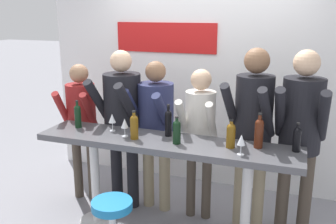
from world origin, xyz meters
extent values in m
cube|color=white|center=(0.00, 1.37, 1.34)|extent=(4.06, 0.10, 2.69)
cube|color=red|center=(-0.48, 1.31, 1.83)|extent=(1.28, 0.02, 0.36)
cube|color=#4C4C51|center=(0.00, 0.00, 0.97)|extent=(2.46, 0.51, 0.06)
cylinder|color=silver|center=(-0.76, 0.00, 0.49)|extent=(0.09, 0.09, 0.94)
cylinder|color=silver|center=(-0.76, 0.00, 0.01)|extent=(0.36, 0.36, 0.02)
cylinder|color=silver|center=(0.76, 0.00, 0.49)|extent=(0.09, 0.09, 0.94)
cylinder|color=#1972B2|center=(-0.25, -0.60, 0.60)|extent=(0.34, 0.34, 0.07)
cylinder|color=#473D33|center=(-1.25, 0.41, 0.38)|extent=(0.10, 0.10, 0.76)
cylinder|color=#473D33|center=(-1.07, 0.44, 0.38)|extent=(0.10, 0.10, 0.76)
cylinder|color=maroon|center=(-1.16, 0.43, 1.06)|extent=(0.37, 0.37, 0.60)
sphere|color=#9E7556|center=(-1.16, 0.43, 1.49)|extent=(0.21, 0.21, 0.21)
cylinder|color=maroon|center=(-1.29, 0.26, 1.11)|extent=(0.14, 0.37, 0.46)
cylinder|color=maroon|center=(-0.99, 0.31, 1.11)|extent=(0.14, 0.37, 0.46)
cylinder|color=black|center=(-0.76, 0.46, 0.42)|extent=(0.13, 0.13, 0.84)
cylinder|color=black|center=(-0.54, 0.42, 0.42)|extent=(0.13, 0.13, 0.84)
cylinder|color=black|center=(-0.65, 0.44, 1.18)|extent=(0.46, 0.46, 0.67)
sphere|color=#D6AD89|center=(-0.65, 0.44, 1.64)|extent=(0.23, 0.23, 0.23)
cylinder|color=black|center=(-0.86, 0.31, 1.22)|extent=(0.16, 0.41, 0.52)
cylinder|color=black|center=(-0.49, 0.25, 1.22)|extent=(0.16, 0.41, 0.52)
cylinder|color=gray|center=(-0.39, 0.51, 0.40)|extent=(0.12, 0.12, 0.79)
cylinder|color=gray|center=(-0.18, 0.48, 0.40)|extent=(0.12, 0.12, 0.79)
cylinder|color=#23284C|center=(-0.29, 0.49, 1.11)|extent=(0.43, 0.43, 0.63)
sphere|color=brown|center=(-0.29, 0.49, 1.54)|extent=(0.21, 0.21, 0.21)
cylinder|color=#23284C|center=(-0.49, 0.37, 1.15)|extent=(0.15, 0.39, 0.49)
cylinder|color=#23284C|center=(-0.13, 0.31, 1.15)|extent=(0.15, 0.39, 0.49)
cylinder|color=#473D33|center=(0.12, 0.46, 0.38)|extent=(0.10, 0.10, 0.77)
cylinder|color=#473D33|center=(0.29, 0.47, 0.38)|extent=(0.10, 0.10, 0.77)
cylinder|color=beige|center=(0.21, 0.46, 1.07)|extent=(0.32, 0.32, 0.61)
sphere|color=#D6AD89|center=(0.21, 0.46, 1.50)|extent=(0.21, 0.21, 0.21)
cylinder|color=beige|center=(0.07, 0.31, 1.11)|extent=(0.08, 0.36, 0.47)
cylinder|color=beige|center=(0.36, 0.32, 1.11)|extent=(0.08, 0.36, 0.47)
cylinder|color=gray|center=(0.64, 0.46, 0.44)|extent=(0.11, 0.11, 0.88)
cylinder|color=gray|center=(0.83, 0.42, 0.44)|extent=(0.11, 0.11, 0.88)
cylinder|color=black|center=(0.73, 0.44, 1.22)|extent=(0.42, 0.42, 0.69)
sphere|color=brown|center=(0.73, 0.44, 1.71)|extent=(0.24, 0.24, 0.24)
cylinder|color=black|center=(0.53, 0.31, 1.27)|extent=(0.16, 0.42, 0.53)
cylinder|color=black|center=(0.87, 0.24, 1.27)|extent=(0.16, 0.42, 0.53)
cylinder|color=#473D33|center=(1.06, 0.48, 0.44)|extent=(0.12, 0.12, 0.87)
cylinder|color=#473D33|center=(1.27, 0.47, 0.44)|extent=(0.12, 0.12, 0.87)
cylinder|color=black|center=(1.16, 0.47, 1.22)|extent=(0.39, 0.39, 0.69)
sphere|color=#D6AD89|center=(1.16, 0.47, 1.70)|extent=(0.24, 0.24, 0.24)
cylinder|color=black|center=(0.98, 0.31, 1.27)|extent=(0.10, 0.41, 0.53)
cylinder|color=black|center=(1.34, 0.30, 1.27)|extent=(0.10, 0.41, 0.53)
cylinder|color=brown|center=(0.60, 0.02, 1.08)|extent=(0.08, 0.08, 0.18)
sphere|color=brown|center=(0.60, 0.02, 1.17)|extent=(0.08, 0.08, 0.08)
cylinder|color=brown|center=(0.60, 0.02, 1.21)|extent=(0.03, 0.03, 0.06)
cylinder|color=black|center=(0.60, 0.02, 1.24)|extent=(0.03, 0.03, 0.01)
cylinder|color=black|center=(-0.97, 0.07, 1.10)|extent=(0.07, 0.07, 0.20)
sphere|color=black|center=(-0.97, 0.07, 1.19)|extent=(0.07, 0.07, 0.07)
cylinder|color=black|center=(-0.97, 0.07, 1.23)|extent=(0.03, 0.03, 0.07)
cylinder|color=black|center=(-0.97, 0.07, 1.27)|extent=(0.03, 0.03, 0.01)
cylinder|color=black|center=(1.14, 0.11, 1.08)|extent=(0.07, 0.07, 0.18)
sphere|color=black|center=(1.14, 0.11, 1.17)|extent=(0.07, 0.07, 0.07)
cylinder|color=black|center=(1.14, 0.11, 1.21)|extent=(0.02, 0.02, 0.06)
cylinder|color=black|center=(1.14, 0.11, 1.24)|extent=(0.03, 0.03, 0.01)
cylinder|color=brown|center=(-0.28, -0.06, 1.09)|extent=(0.08, 0.08, 0.19)
sphere|color=brown|center=(-0.28, -0.06, 1.19)|extent=(0.08, 0.08, 0.08)
cylinder|color=brown|center=(-0.28, -0.06, 1.22)|extent=(0.03, 0.03, 0.07)
cylinder|color=black|center=(-0.28, -0.06, 1.26)|extent=(0.03, 0.03, 0.01)
cylinder|color=#4C1E0F|center=(0.83, 0.10, 1.11)|extent=(0.08, 0.08, 0.22)
sphere|color=#4C1E0F|center=(0.83, 0.10, 1.21)|extent=(0.08, 0.08, 0.08)
cylinder|color=#4C1E0F|center=(0.83, 0.10, 1.25)|extent=(0.03, 0.03, 0.08)
cylinder|color=black|center=(0.83, 0.10, 1.30)|extent=(0.03, 0.03, 0.02)
cylinder|color=black|center=(0.13, -0.05, 1.08)|extent=(0.07, 0.07, 0.18)
sphere|color=black|center=(0.13, -0.05, 1.17)|extent=(0.07, 0.07, 0.07)
cylinder|color=black|center=(0.13, -0.05, 1.20)|extent=(0.03, 0.03, 0.06)
cylinder|color=black|center=(0.13, -0.05, 1.24)|extent=(0.03, 0.03, 0.01)
cylinder|color=black|center=(-0.01, 0.13, 1.10)|extent=(0.06, 0.06, 0.22)
sphere|color=black|center=(-0.01, 0.13, 1.21)|extent=(0.06, 0.06, 0.06)
cylinder|color=black|center=(-0.01, 0.13, 1.25)|extent=(0.02, 0.02, 0.08)
cylinder|color=black|center=(-0.01, 0.13, 1.30)|extent=(0.03, 0.03, 0.02)
cylinder|color=silver|center=(-0.40, -0.03, 1.00)|extent=(0.06, 0.06, 0.01)
cylinder|color=silver|center=(-0.40, -0.03, 1.04)|extent=(0.01, 0.01, 0.08)
cone|color=silver|center=(-0.40, -0.03, 1.13)|extent=(0.07, 0.07, 0.09)
cylinder|color=silver|center=(-0.59, 0.08, 1.00)|extent=(0.06, 0.06, 0.01)
cylinder|color=silver|center=(-0.59, 0.08, 1.04)|extent=(0.01, 0.01, 0.08)
cone|color=silver|center=(-0.59, 0.08, 1.13)|extent=(0.07, 0.07, 0.09)
cylinder|color=silver|center=(0.71, -0.13, 1.00)|extent=(0.06, 0.06, 0.01)
cylinder|color=silver|center=(0.71, -0.13, 1.04)|extent=(0.01, 0.01, 0.08)
cone|color=silver|center=(0.71, -0.13, 1.13)|extent=(0.07, 0.07, 0.09)
camera|label=1|loc=(1.12, -3.05, 2.15)|focal=40.00mm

